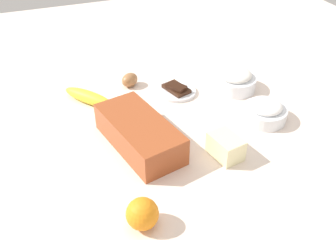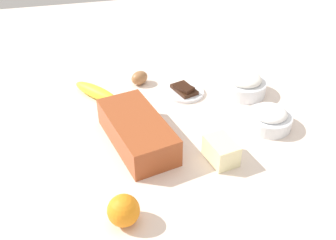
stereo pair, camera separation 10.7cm
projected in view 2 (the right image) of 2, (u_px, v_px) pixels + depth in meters
name	position (u px, v px, depth m)	size (l,w,h in m)	color
ground_plane	(168.00, 134.00, 1.10)	(2.40, 2.40, 0.02)	beige
loaf_pan	(137.00, 130.00, 1.03)	(0.30, 0.19, 0.08)	#9E4723
flour_bowl	(244.00, 85.00, 1.25)	(0.14, 0.14, 0.07)	white
sugar_bowl	(269.00, 118.00, 1.10)	(0.13, 0.13, 0.07)	white
banana	(96.00, 92.00, 1.23)	(0.19, 0.04, 0.04)	yellow
orange_fruit	(124.00, 210.00, 0.81)	(0.07, 0.07, 0.07)	orange
butter_block	(221.00, 151.00, 0.98)	(0.09, 0.06, 0.06)	#F4EDB2
egg_near_butter	(140.00, 78.00, 1.31)	(0.05, 0.05, 0.06)	#9D6940
chocolate_plate	(184.00, 91.00, 1.26)	(0.13, 0.13, 0.03)	white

